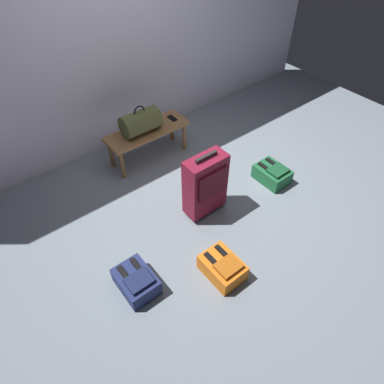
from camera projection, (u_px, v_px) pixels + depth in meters
The scene contains 9 objects.
ground_plane at pixel (211, 198), 3.68m from camera, with size 6.60×6.60×0.00m, color slate.
back_wall at pixel (119, 23), 3.58m from camera, with size 6.00×0.10×2.80m, color silver.
bench at pixel (148, 134), 3.95m from camera, with size 1.00×0.36×0.41m.
duffel_bag_olive at pixel (141, 122), 3.78m from camera, with size 0.44×0.26×0.34m.
cell_phone at pixel (172, 118), 4.06m from camera, with size 0.07×0.14×0.01m.
suitcase_upright_burgundy at pixel (205, 184), 3.29m from camera, with size 0.43×0.23×0.74m.
backpack_orange at pixel (223, 267), 2.95m from camera, with size 0.28×0.38×0.21m.
backpack_green at pixel (272, 174), 3.82m from camera, with size 0.28×0.38×0.21m.
backpack_navy at pixel (136, 281), 2.86m from camera, with size 0.28×0.38×0.21m.
Camera 1 is at (-1.75, -1.87, 2.65)m, focal length 31.38 mm.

